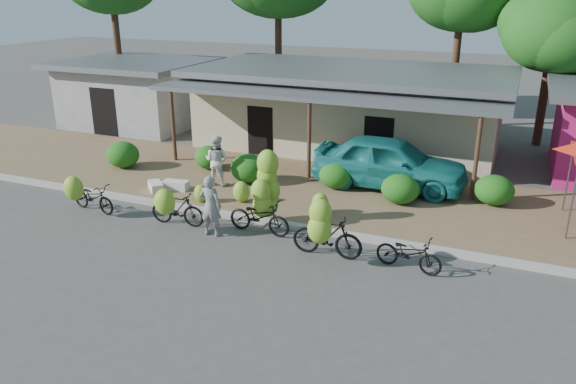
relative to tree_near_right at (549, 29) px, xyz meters
name	(u,v)px	position (x,y,z in m)	size (l,w,h in m)	color
ground	(227,250)	(-7.31, -14.61, -4.90)	(100.00, 100.00, 0.00)	#4A4744
sidewalk	(297,189)	(-7.31, -9.61, -4.84)	(60.00, 6.00, 0.12)	olive
curb	(259,220)	(-7.31, -12.61, -4.82)	(60.00, 0.25, 0.15)	#A8A399
shop_main	(350,108)	(-7.31, -3.68, -3.17)	(13.00, 8.50, 3.35)	#C0B391
shop_grey	(136,92)	(-18.31, -3.62, -3.28)	(7.00, 6.00, 3.15)	#A7A7A2
tree_near_right	(549,29)	(0.00, 0.00, 0.00)	(4.33, 4.14, 6.51)	#523221
hedge_0	(123,155)	(-14.18, -10.07, -4.28)	(1.26, 1.14, 0.98)	#185814
hedge_1	(209,157)	(-11.10, -8.97, -4.34)	(1.12, 1.00, 0.87)	#185814
hedge_2	(248,168)	(-9.07, -9.77, -4.28)	(1.28, 1.16, 1.00)	#185814
hedge_3	(336,175)	(-6.07, -9.19, -4.32)	(1.17, 1.05, 0.91)	#185814
hedge_4	(400,189)	(-3.78, -9.74, -4.31)	(1.20, 1.08, 0.94)	#185814
hedge_5	(494,190)	(-1.06, -8.72, -4.30)	(1.21, 1.09, 0.95)	#185814
bike_far_left	(90,196)	(-12.43, -13.89, -4.35)	(1.78, 1.32, 1.32)	black
bike_left	(174,207)	(-9.42, -13.82, -4.29)	(1.71, 1.21, 1.34)	black
bike_center	(263,201)	(-6.99, -13.00, -4.02)	(1.89, 1.22, 2.30)	black
bike_right	(325,232)	(-4.76, -14.07, -4.15)	(1.88, 1.19, 1.79)	black
bike_far_right	(409,253)	(-2.69, -13.82, -4.46)	(1.75, 0.85, 0.88)	black
loose_banana_a	(201,193)	(-9.60, -12.07, -4.49)	(0.46, 0.39, 0.57)	#7FC631
loose_banana_b	(241,192)	(-8.43, -11.58, -4.44)	(0.55, 0.46, 0.68)	#7FC631
loose_banana_c	(320,203)	(-5.80, -11.53, -4.45)	(0.52, 0.44, 0.65)	#7FC631
sack_near	(176,185)	(-10.99, -11.40, -4.63)	(0.85, 0.40, 0.30)	white
sack_far	(156,186)	(-11.57, -11.73, -4.64)	(0.75, 0.38, 0.28)	white
vendor	(210,206)	(-8.16, -13.92, -4.02)	(0.64, 0.42, 1.75)	gray
bystander	(217,160)	(-9.95, -10.41, -3.91)	(0.84, 0.66, 1.73)	silver
teal_van	(390,162)	(-4.46, -8.38, -3.90)	(2.06, 5.12, 1.74)	#1B7A78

